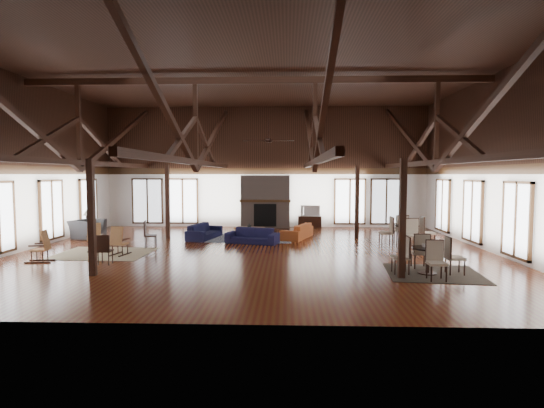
{
  "coord_description": "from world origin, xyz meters",
  "views": [
    {
      "loc": [
        1.09,
        -14.28,
        2.65
      ],
      "look_at": [
        0.53,
        1.0,
        1.58
      ],
      "focal_mm": 28.0,
      "sensor_mm": 36.0,
      "label": 1
    }
  ],
  "objects_px": {
    "armchair": "(87,229)",
    "cafe_table_far": "(407,231)",
    "sofa_orange": "(297,231)",
    "sofa_navy_front": "(252,236)",
    "sofa_navy_left": "(204,231)",
    "cafe_table_near": "(428,256)",
    "coffee_table": "(249,229)",
    "tv_console": "(310,222)"
  },
  "relations": [
    {
      "from": "armchair",
      "to": "cafe_table_far",
      "type": "distance_m",
      "value": 12.8
    },
    {
      "from": "sofa_orange",
      "to": "armchair",
      "type": "distance_m",
      "value": 8.7
    },
    {
      "from": "sofa_navy_front",
      "to": "sofa_orange",
      "type": "xyz_separation_m",
      "value": [
        1.75,
        1.34,
        0.01
      ]
    },
    {
      "from": "sofa_navy_left",
      "to": "cafe_table_near",
      "type": "distance_m",
      "value": 9.34
    },
    {
      "from": "sofa_orange",
      "to": "coffee_table",
      "type": "distance_m",
      "value": 1.98
    },
    {
      "from": "cafe_table_near",
      "to": "sofa_navy_front",
      "type": "bearing_deg",
      "value": 136.29
    },
    {
      "from": "armchair",
      "to": "sofa_navy_left",
      "type": "bearing_deg",
      "value": -74.01
    },
    {
      "from": "sofa_navy_left",
      "to": "cafe_table_near",
      "type": "bearing_deg",
      "value": -117.61
    },
    {
      "from": "sofa_orange",
      "to": "cafe_table_far",
      "type": "relative_size",
      "value": 1.0
    },
    {
      "from": "cafe_table_near",
      "to": "cafe_table_far",
      "type": "relative_size",
      "value": 0.92
    },
    {
      "from": "sofa_navy_front",
      "to": "sofa_navy_left",
      "type": "height_order",
      "value": "sofa_navy_left"
    },
    {
      "from": "sofa_navy_left",
      "to": "sofa_orange",
      "type": "xyz_separation_m",
      "value": [
        3.82,
        0.18,
        -0.0
      ]
    },
    {
      "from": "sofa_navy_left",
      "to": "cafe_table_near",
      "type": "relative_size",
      "value": 1.1
    },
    {
      "from": "sofa_navy_left",
      "to": "coffee_table",
      "type": "xyz_separation_m",
      "value": [
        1.85,
        0.12,
        0.1
      ]
    },
    {
      "from": "sofa_navy_front",
      "to": "cafe_table_near",
      "type": "distance_m",
      "value": 7.02
    },
    {
      "from": "sofa_orange",
      "to": "coffee_table",
      "type": "relative_size",
      "value": 1.58
    },
    {
      "from": "sofa_navy_front",
      "to": "armchair",
      "type": "relative_size",
      "value": 1.69
    },
    {
      "from": "cafe_table_near",
      "to": "tv_console",
      "type": "bearing_deg",
      "value": 105.0
    },
    {
      "from": "coffee_table",
      "to": "cafe_table_far",
      "type": "height_order",
      "value": "cafe_table_far"
    },
    {
      "from": "armchair",
      "to": "tv_console",
      "type": "bearing_deg",
      "value": -52.87
    },
    {
      "from": "tv_console",
      "to": "coffee_table",
      "type": "bearing_deg",
      "value": -126.35
    },
    {
      "from": "sofa_navy_front",
      "to": "tv_console",
      "type": "bearing_deg",
      "value": 78.98
    },
    {
      "from": "sofa_orange",
      "to": "armchair",
      "type": "bearing_deg",
      "value": -68.34
    },
    {
      "from": "sofa_navy_left",
      "to": "sofa_orange",
      "type": "relative_size",
      "value": 1.01
    },
    {
      "from": "sofa_navy_left",
      "to": "armchair",
      "type": "bearing_deg",
      "value": 103.65
    },
    {
      "from": "coffee_table",
      "to": "armchair",
      "type": "xyz_separation_m",
      "value": [
        -6.72,
        -0.23,
        -0.01
      ]
    },
    {
      "from": "armchair",
      "to": "cafe_table_near",
      "type": "relative_size",
      "value": 0.63
    },
    {
      "from": "coffee_table",
      "to": "tv_console",
      "type": "relative_size",
      "value": 1.13
    },
    {
      "from": "sofa_navy_front",
      "to": "coffee_table",
      "type": "xyz_separation_m",
      "value": [
        -0.22,
        1.28,
        0.11
      ]
    },
    {
      "from": "sofa_navy_front",
      "to": "coffee_table",
      "type": "distance_m",
      "value": 1.3
    },
    {
      "from": "coffee_table",
      "to": "armchair",
      "type": "bearing_deg",
      "value": -164.2
    },
    {
      "from": "sofa_orange",
      "to": "cafe_table_far",
      "type": "xyz_separation_m",
      "value": [
        4.03,
        -1.67,
        0.23
      ]
    },
    {
      "from": "cafe_table_near",
      "to": "tv_console",
      "type": "xyz_separation_m",
      "value": [
        -2.62,
        9.77,
        -0.21
      ]
    },
    {
      "from": "sofa_navy_left",
      "to": "coffee_table",
      "type": "height_order",
      "value": "sofa_navy_left"
    },
    {
      "from": "sofa_navy_left",
      "to": "tv_console",
      "type": "distance_m",
      "value": 5.89
    },
    {
      "from": "sofa_navy_left",
      "to": "tv_console",
      "type": "bearing_deg",
      "value": -37.86
    },
    {
      "from": "sofa_navy_front",
      "to": "sofa_orange",
      "type": "height_order",
      "value": "sofa_orange"
    },
    {
      "from": "sofa_navy_left",
      "to": "cafe_table_near",
      "type": "xyz_separation_m",
      "value": [
        7.15,
        -6.01,
        0.19
      ]
    },
    {
      "from": "armchair",
      "to": "tv_console",
      "type": "distance_m",
      "value": 10.16
    },
    {
      "from": "sofa_navy_front",
      "to": "cafe_table_near",
      "type": "height_order",
      "value": "cafe_table_near"
    },
    {
      "from": "sofa_orange",
      "to": "tv_console",
      "type": "bearing_deg",
      "value": -171.43
    },
    {
      "from": "armchair",
      "to": "tv_console",
      "type": "xyz_separation_m",
      "value": [
        9.4,
        3.87,
        -0.1
      ]
    }
  ]
}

